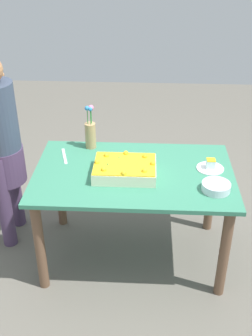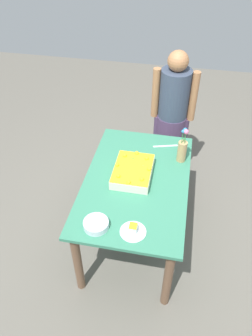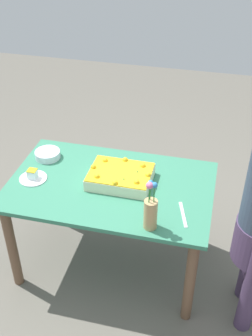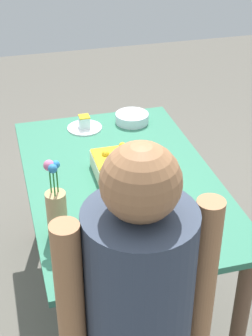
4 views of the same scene
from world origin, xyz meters
name	(u,v)px [view 3 (image 3 of 4)]	position (x,y,z in m)	size (l,w,h in m)	color
ground_plane	(113,261)	(0.00, 0.00, 0.00)	(8.00, 8.00, 0.00)	#625E54
dining_table	(111,198)	(0.00, 0.00, 0.63)	(1.38, 0.87, 0.75)	#357C5E
sheet_cake	(120,177)	(0.06, 0.04, 0.80)	(0.42, 0.32, 0.11)	#E9ECC5
serving_plate_with_slice	(33,176)	(-0.53, -0.07, 0.77)	(0.19, 0.19, 0.08)	white
cake_knife	(183,214)	(0.52, -0.19, 0.75)	(0.24, 0.02, 0.00)	silver
flower_vase	(151,211)	(0.34, -0.35, 0.87)	(0.08, 0.08, 0.34)	tan
fruit_bowl	(48,154)	(-0.54, 0.20, 0.78)	(0.19, 0.19, 0.05)	silver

